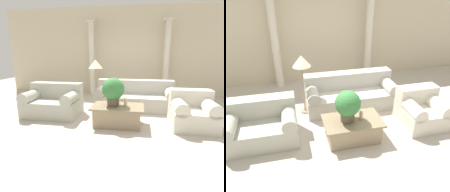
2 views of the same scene
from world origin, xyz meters
TOP-DOWN VIEW (x-y plane):
  - ground_plane at (0.00, 0.00)m, footprint 16.00×16.00m
  - wall_back at (0.00, 2.68)m, footprint 10.00×0.06m
  - sofa_long at (0.18, 0.75)m, footprint 2.14×0.85m
  - loveseat at (-1.82, -0.10)m, footprint 1.32×0.85m
  - coffee_table at (-0.14, -0.49)m, footprint 1.10×0.68m
  - potted_plant at (-0.24, -0.48)m, footprint 0.47×0.47m
  - pillar_candle at (0.03, -0.48)m, footprint 0.07×0.07m
  - floor_lamp at (-0.93, 0.72)m, footprint 0.40×0.40m
  - column_left at (-1.47, 2.32)m, footprint 0.30×0.30m
  - column_right at (1.18, 2.32)m, footprint 0.30×0.30m
  - armchair at (1.42, -0.32)m, footprint 0.87×0.85m

SIDE VIEW (x-z plane):
  - ground_plane at x=0.00m, z-range 0.00..0.00m
  - coffee_table at x=-0.14m, z-range 0.01..0.43m
  - sofa_long at x=0.18m, z-range -0.07..0.72m
  - armchair at x=1.42m, z-range -0.04..0.71m
  - loveseat at x=-1.82m, z-range -0.06..0.73m
  - pillar_candle at x=0.03m, z-range 0.43..0.60m
  - potted_plant at x=-0.24m, z-range 0.46..1.06m
  - floor_lamp at x=-0.93m, z-range 0.49..1.85m
  - column_left at x=-1.47m, z-range 0.03..2.68m
  - column_right at x=1.18m, z-range 0.03..2.68m
  - wall_back at x=0.00m, z-range 0.00..3.20m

